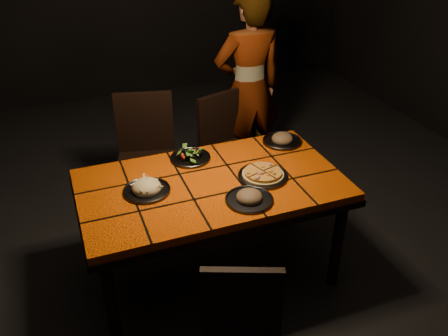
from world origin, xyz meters
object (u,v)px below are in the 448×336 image
object	(u,v)px
chair_near	(241,311)
chair_far_left	(146,149)
plate_pizza	(263,175)
chair_far_right	(226,140)
plate_pasta	(147,188)
diner	(249,88)
dining_table	(212,192)

from	to	relation	value
chair_near	chair_far_left	xyz separation A→B (m)	(-0.09, 1.70, 0.08)
chair_near	plate_pizza	world-z (taller)	chair_near
chair_far_right	plate_pasta	bearing A→B (deg)	-151.01
chair_far_left	diner	size ratio (longest dim) A/B	0.59
diner	chair_far_left	bearing A→B (deg)	14.07
chair_near	chair_far_right	size ratio (longest dim) A/B	0.95
chair_far_left	plate_pizza	bearing A→B (deg)	-47.16
dining_table	diner	xyz separation A→B (m)	(0.74, 1.15, 0.16)
dining_table	chair_far_right	size ratio (longest dim) A/B	1.83
chair_far_left	plate_pasta	world-z (taller)	chair_far_left
plate_pizza	plate_pasta	size ratio (longest dim) A/B	1.16
diner	dining_table	bearing A→B (deg)	57.25
dining_table	plate_pizza	world-z (taller)	plate_pizza
chair_far_right	plate_pasta	xyz separation A→B (m)	(-0.84, -0.89, 0.27)
diner	plate_pasta	bearing A→B (deg)	44.71
plate_pasta	chair_near	bearing A→B (deg)	-71.99
dining_table	chair_near	distance (m)	0.82
diner	plate_pasta	world-z (taller)	diner
chair_near	chair_far_right	bearing A→B (deg)	-86.68
dining_table	plate_pizza	size ratio (longest dim) A/B	4.98
dining_table	plate_pizza	distance (m)	0.34
plate_pizza	plate_pasta	distance (m)	0.72
chair_far_left	plate_pasta	size ratio (longest dim) A/B	3.49
chair_far_left	plate_pasta	xyz separation A→B (m)	(-0.18, -0.88, 0.21)
dining_table	chair_near	size ratio (longest dim) A/B	1.92
dining_table	plate_pasta	world-z (taller)	plate_pasta
chair_far_left	diner	bearing A→B (deg)	28.28
chair_far_left	chair_far_right	world-z (taller)	chair_far_left
dining_table	chair_far_left	world-z (taller)	chair_far_left
chair_far_right	plate_pizza	world-z (taller)	chair_far_right
diner	plate_pizza	bearing A→B (deg)	70.76
chair_near	plate_pizza	bearing A→B (deg)	-99.56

